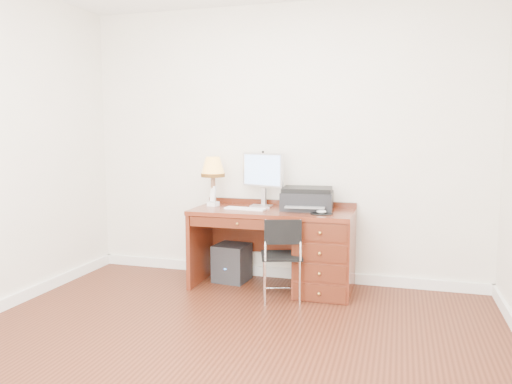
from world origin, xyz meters
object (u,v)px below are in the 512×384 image
(leg_lamp, at_px, (213,170))
(equipment_box, at_px, (232,263))
(desk, at_px, (306,247))
(phone, at_px, (213,200))
(monitor, at_px, (262,173))
(printer, at_px, (307,199))
(chair, at_px, (280,251))

(leg_lamp, distance_m, equipment_box, 0.94)
(equipment_box, bearing_deg, desk, -1.27)
(desk, relative_size, leg_lamp, 3.13)
(phone, distance_m, equipment_box, 0.65)
(monitor, distance_m, equipment_box, 0.94)
(leg_lamp, bearing_deg, equipment_box, 6.28)
(monitor, distance_m, printer, 0.52)
(chair, bearing_deg, printer, 54.06)
(phone, bearing_deg, desk, 5.48)
(monitor, bearing_deg, desk, -0.38)
(leg_lamp, bearing_deg, chair, -29.28)
(printer, xyz_separation_m, phone, (-0.93, -0.03, -0.05))
(leg_lamp, height_order, phone, leg_lamp)
(printer, height_order, equipment_box, printer)
(phone, bearing_deg, leg_lamp, 118.17)
(monitor, xyz_separation_m, equipment_box, (-0.29, -0.07, -0.89))
(leg_lamp, distance_m, phone, 0.29)
(phone, bearing_deg, chair, -19.51)
(printer, xyz_separation_m, leg_lamp, (-0.93, -0.01, 0.25))
(printer, relative_size, chair, 0.67)
(printer, bearing_deg, chair, -113.63)
(desk, xyz_separation_m, equipment_box, (-0.76, 0.10, -0.23))
(desk, xyz_separation_m, monitor, (-0.47, 0.16, 0.66))
(leg_lamp, xyz_separation_m, equipment_box, (0.18, 0.02, -0.92))
(printer, xyz_separation_m, chair, (-0.15, -0.45, -0.40))
(phone, relative_size, equipment_box, 0.53)
(desk, height_order, chair, desk)
(leg_lamp, bearing_deg, printer, 0.53)
(leg_lamp, xyz_separation_m, phone, (0.01, -0.02, -0.29))
(equipment_box, bearing_deg, chair, -31.59)
(printer, height_order, phone, printer)
(printer, distance_m, phone, 0.93)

